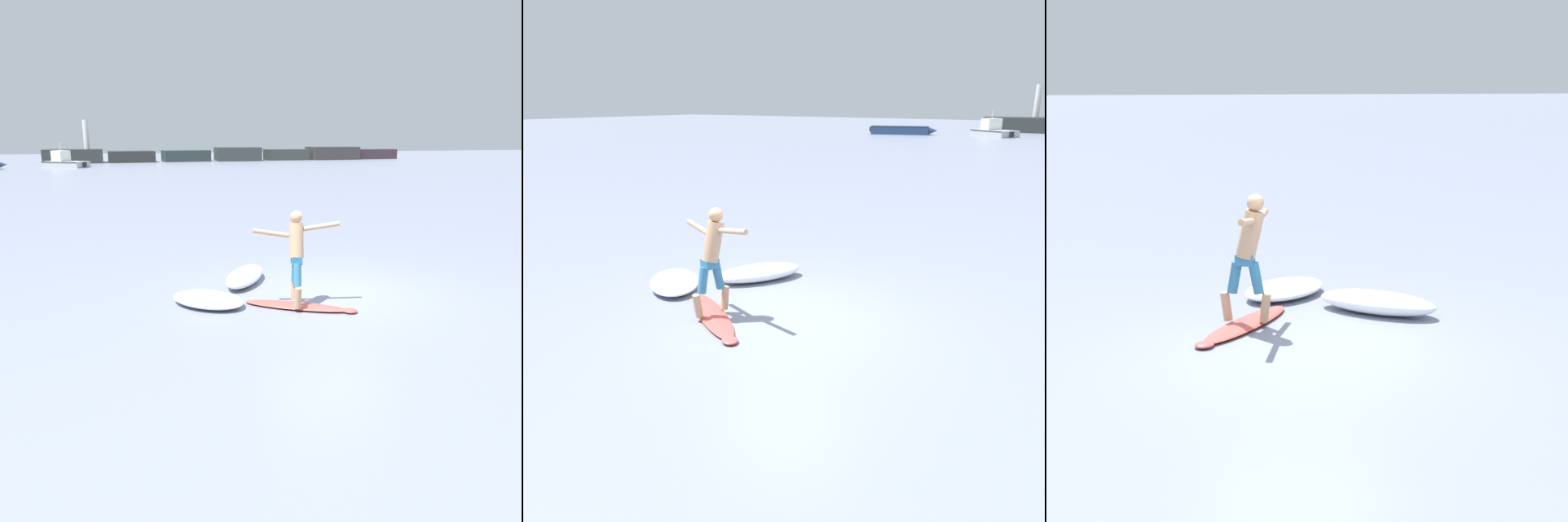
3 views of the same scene
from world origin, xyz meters
The scene contains 7 objects.
ground_plane centered at (0.00, 0.00, 0.00)m, with size 200.00×200.00×0.00m, color gray.
rock_jetty_breakwater centered at (11.96, 62.00, 0.86)m, with size 50.79×5.06×5.46m.
surfboard centered at (-1.05, -0.72, 0.04)m, with size 2.11×1.55×0.22m.
surfer centered at (-1.07, -0.64, 1.18)m, with size 1.68×0.77×1.85m.
fishing_boat_near_jetty centered at (-8.85, 51.59, 0.57)m, with size 5.31×4.61×2.74m.
wave_foam_at_tail centered at (-1.60, 1.30, 0.17)m, with size 1.56×1.95×0.33m.
wave_foam_at_nose centered at (-2.73, -0.03, 0.12)m, with size 1.82×1.81×0.24m.
Camera 1 is at (-4.54, -9.73, 3.32)m, focal length 35.00 mm.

